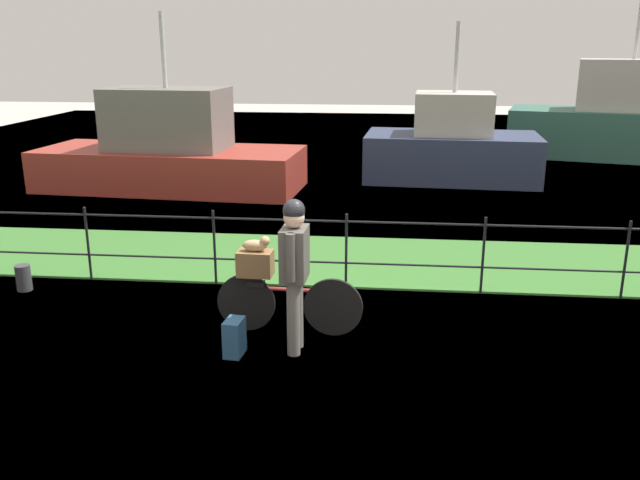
{
  "coord_description": "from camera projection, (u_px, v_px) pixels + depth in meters",
  "views": [
    {
      "loc": [
        0.5,
        -6.46,
        3.2
      ],
      "look_at": [
        -0.28,
        1.24,
        0.9
      ],
      "focal_mm": 37.19,
      "sensor_mm": 36.0,
      "label": 1
    }
  ],
  "objects": [
    {
      "name": "ground_plane",
      "position": [
        334.0,
        353.0,
        7.12
      ],
      "size": [
        60.0,
        60.0,
        0.0
      ],
      "primitive_type": "plane",
      "color": "#B2ADA3"
    },
    {
      "name": "grass_strip",
      "position": [
        351.0,
        260.0,
        10.14
      ],
      "size": [
        27.0,
        2.4,
        0.03
      ],
      "primitive_type": "cube",
      "color": "#38702D",
      "rests_on": "ground"
    },
    {
      "name": "harbor_water",
      "position": [
        367.0,
        172.0,
        17.18
      ],
      "size": [
        30.0,
        30.0,
        0.0
      ],
      "primitive_type": "plane",
      "color": "#60849E",
      "rests_on": "ground"
    },
    {
      "name": "iron_fence",
      "position": [
        346.0,
        246.0,
        8.83
      ],
      "size": [
        18.04,
        0.04,
        1.05
      ],
      "color": "black",
      "rests_on": "ground"
    },
    {
      "name": "bicycle_main",
      "position": [
        288.0,
        303.0,
        7.55
      ],
      "size": [
        1.69,
        0.17,
        0.68
      ],
      "color": "black",
      "rests_on": "ground"
    },
    {
      "name": "wooden_crate",
      "position": [
        255.0,
        263.0,
        7.47
      ],
      "size": [
        0.4,
        0.27,
        0.29
      ],
      "primitive_type": "cube",
      "rotation": [
        0.0,
        0.0,
        -0.04
      ],
      "color": "brown",
      "rests_on": "bicycle_main"
    },
    {
      "name": "terrier_dog",
      "position": [
        257.0,
        245.0,
        7.4
      ],
      "size": [
        0.32,
        0.15,
        0.18
      ],
      "color": "tan",
      "rests_on": "wooden_crate"
    },
    {
      "name": "cyclist_person",
      "position": [
        295.0,
        263.0,
        6.92
      ],
      "size": [
        0.28,
        0.54,
        1.68
      ],
      "color": "slate",
      "rests_on": "ground"
    },
    {
      "name": "backpack_on_paving",
      "position": [
        234.0,
        337.0,
        7.04
      ],
      "size": [
        0.21,
        0.3,
        0.4
      ],
      "primitive_type": "cube",
      "rotation": [
        0.0,
        0.0,
        1.46
      ],
      "color": "#28517A",
      "rests_on": "ground"
    },
    {
      "name": "mooring_bollard",
      "position": [
        24.0,
        278.0,
        8.9
      ],
      "size": [
        0.2,
        0.2,
        0.35
      ],
      "primitive_type": "cylinder",
      "color": "#38383D",
      "rests_on": "ground"
    },
    {
      "name": "moored_boat_near",
      "position": [
        170.0,
        153.0,
        14.98
      ],
      "size": [
        6.05,
        2.69,
        3.86
      ],
      "color": "#9E3328",
      "rests_on": "ground"
    },
    {
      "name": "moored_boat_mid",
      "position": [
        626.0,
        123.0,
        18.95
      ],
      "size": [
        6.75,
        3.83,
        4.37
      ],
      "color": "#336656",
      "rests_on": "ground"
    },
    {
      "name": "moored_boat_far",
      "position": [
        452.0,
        148.0,
        15.98
      ],
      "size": [
        4.22,
        2.43,
        3.69
      ],
      "color": "#2D3856",
      "rests_on": "ground"
    }
  ]
}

